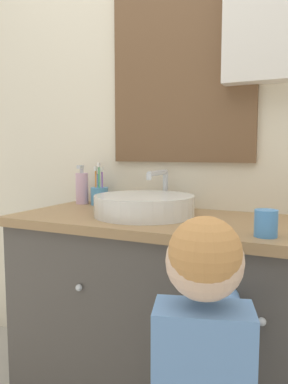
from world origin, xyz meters
name	(u,v)px	position (x,y,z in m)	size (l,w,h in m)	color
wall_back	(215,97)	(0.02, 0.62, 1.28)	(3.20, 0.18, 2.50)	beige
vanity_counter	(186,321)	(0.00, 0.33, 0.40)	(1.38, 0.55, 0.80)	#4C4742
sink_basin	(145,205)	(-0.18, 0.33, 0.84)	(0.39, 0.44, 0.17)	silver
toothbrush_holder	(99,195)	(-0.51, 0.52, 0.85)	(0.08, 0.08, 0.20)	#4C93C6
soap_dispenser	(82,188)	(-0.60, 0.51, 0.88)	(0.06, 0.06, 0.19)	#CCA3BC
child_figure	(204,371)	(0.21, -0.18, 0.54)	(0.26, 0.46, 0.91)	slate
drinking_cup	(266,223)	(0.30, 0.15, 0.84)	(0.07, 0.07, 0.08)	#4789D1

